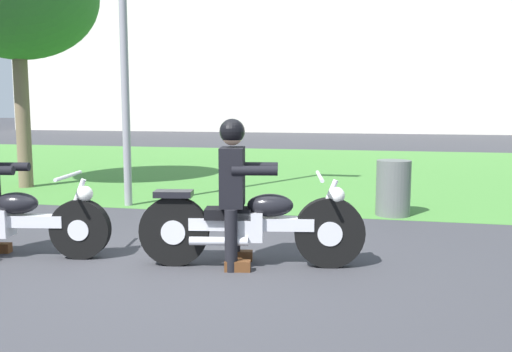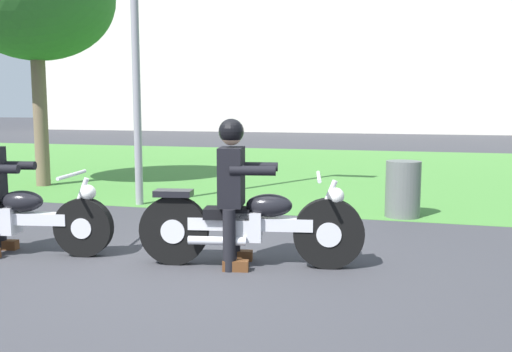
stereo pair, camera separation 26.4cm
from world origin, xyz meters
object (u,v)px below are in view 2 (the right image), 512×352
rider_lead (233,181)px  trash_can (403,189)px  motorcycle_lead (251,225)px  motorcycle_follow (7,218)px

rider_lead → trash_can: size_ratio=1.81×
motorcycle_lead → rider_lead: size_ratio=1.52×
motorcycle_follow → trash_can: (3.91, 3.13, 0.01)m
motorcycle_follow → trash_can: size_ratio=2.86×
motorcycle_lead → motorcycle_follow: 2.56m
motorcycle_lead → trash_can: (1.36, 2.87, -0.01)m
motorcycle_lead → trash_can: bearing=54.4°
motorcycle_lead → motorcycle_follow: bearing=175.7°
rider_lead → trash_can: bearing=52.0°
motorcycle_lead → rider_lead: (-0.17, -0.03, 0.42)m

